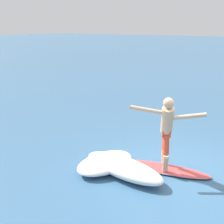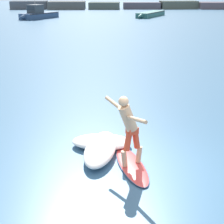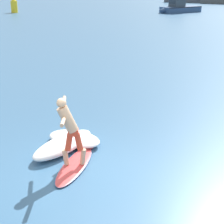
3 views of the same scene
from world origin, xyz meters
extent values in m
plane|color=#39648B|center=(0.00, 0.00, 0.00)|extent=(200.00, 200.00, 0.00)
cube|color=#4B535C|center=(-13.54, 62.00, 0.70)|extent=(6.56, 3.36, 1.41)
cube|color=#4E5455|center=(-6.78, 62.00, 0.67)|extent=(6.57, 4.82, 1.33)
cube|color=#4A5752|center=(-0.02, 62.00, 0.59)|extent=(5.74, 4.88, 1.18)
cube|color=#504D5B|center=(6.74, 62.00, 0.57)|extent=(6.80, 3.22, 1.13)
cube|color=#4E584F|center=(13.49, 62.00, 0.69)|extent=(6.82, 3.39, 1.38)
cube|color=#574F5A|center=(20.25, 62.00, 0.58)|extent=(6.44, 4.79, 1.15)
ellipsoid|color=#DA4848|center=(-0.30, 0.18, 0.04)|extent=(0.97, 2.29, 0.08)
ellipsoid|color=#DA4848|center=(-0.50, 1.30, 0.04)|extent=(0.37, 0.36, 0.06)
ellipsoid|color=#2870B2|center=(-0.30, 0.18, 0.04)|extent=(0.99, 2.31, 0.03)
cone|color=black|center=(-0.14, -0.72, -0.06)|extent=(0.06, 0.06, 0.14)
cone|color=black|center=(-0.01, -0.53, -0.06)|extent=(0.06, 0.06, 0.14)
cone|color=black|center=(-0.32, -0.59, -0.06)|extent=(0.06, 0.06, 0.14)
cylinder|color=tan|center=(-0.49, 0.07, 0.28)|extent=(0.22, 0.20, 0.42)
cylinder|color=#DB462B|center=(-0.40, 0.12, 0.71)|extent=(0.27, 0.24, 0.47)
cylinder|color=tan|center=(-0.11, 0.29, 0.28)|extent=(0.22, 0.20, 0.42)
cylinder|color=#DB462B|center=(-0.19, 0.24, 0.71)|extent=(0.27, 0.24, 0.47)
cube|color=#DB462B|center=(-0.30, 0.18, 0.97)|extent=(0.33, 0.30, 0.16)
cylinder|color=tan|center=(-0.41, 0.12, 1.32)|extent=(0.59, 0.50, 0.73)
sphere|color=tan|center=(-0.52, 0.05, 1.75)|extent=(0.24, 0.24, 0.24)
cylinder|color=tan|center=(-0.24, -0.36, 1.45)|extent=(0.43, 0.66, 0.21)
cylinder|color=tan|center=(-0.74, 0.50, 1.57)|extent=(0.43, 0.66, 0.20)
cube|color=navy|center=(-8.85, 42.42, 0.38)|extent=(4.73, 5.61, 0.76)
cone|color=navy|center=(-10.62, 39.86, 0.38)|extent=(1.17, 1.22, 0.76)
cube|color=black|center=(-8.85, 42.42, 0.70)|extent=(4.75, 5.60, 0.08)
cube|color=#303B46|center=(-9.22, 41.88, 1.28)|extent=(2.15, 2.19, 1.03)
cube|color=#232D38|center=(-9.69, 41.20, 1.40)|extent=(1.00, 0.70, 0.52)
cylinder|color=silver|center=(-9.22, 41.88, 2.24)|extent=(0.06, 0.06, 0.90)
cube|color=black|center=(-7.24, 44.75, 0.42)|extent=(0.46, 0.44, 0.52)
cube|color=#2A615F|center=(6.15, 45.01, 0.33)|extent=(4.79, 6.95, 0.66)
cone|color=#2A615F|center=(4.26, 41.50, 0.33)|extent=(1.16, 1.39, 0.66)
cube|color=black|center=(6.15, 45.01, 0.61)|extent=(4.80, 6.91, 0.08)
cube|color=black|center=(7.87, 48.20, 0.36)|extent=(0.45, 0.42, 0.52)
ellipsoid|color=white|center=(-1.07, 0.88, 0.18)|extent=(1.16, 2.38, 0.37)
ellipsoid|color=white|center=(-1.03, 1.43, 0.15)|extent=(1.76, 1.17, 0.29)
camera|label=1|loc=(-6.71, -2.78, 3.40)|focal=50.00mm
camera|label=2|loc=(-1.08, -8.20, 4.34)|focal=60.00mm
camera|label=3|loc=(4.17, -7.20, 4.67)|focal=60.00mm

